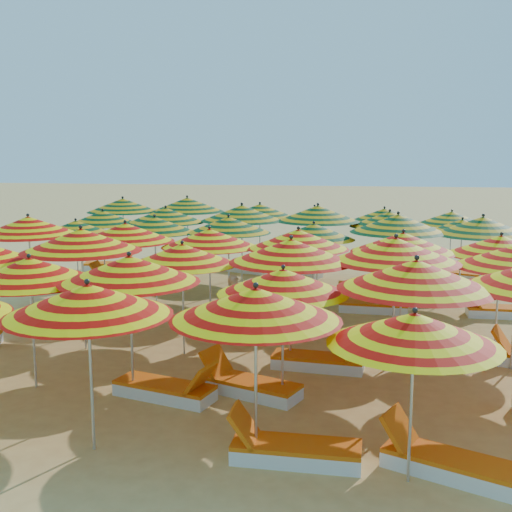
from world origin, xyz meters
name	(u,v)px	position (x,y,z in m)	size (l,w,h in m)	color
ground	(252,328)	(0.00, 0.00, 0.00)	(120.00, 120.00, 0.00)	#E1B564
umbrella_2	(88,300)	(-1.08, -6.38, 2.10)	(2.42, 2.42, 2.39)	silver
umbrella_3	(256,304)	(1.15, -6.22, 2.10)	(2.76, 2.76, 2.39)	silver
umbrella_4	(414,329)	(3.12, -6.54, 1.95)	(2.48, 2.48, 2.22)	silver
umbrella_7	(30,270)	(-3.04, -4.35, 2.07)	(2.89, 2.89, 2.35)	silver
umbrella_8	(129,269)	(-1.24, -4.42, 2.15)	(2.80, 2.80, 2.44)	silver
umbrella_9	(283,281)	(1.24, -4.18, 1.99)	(2.69, 2.69, 2.26)	silver
umbrella_10	(416,275)	(3.28, -4.45, 2.22)	(2.75, 2.75, 2.52)	silver
umbrella_13	(81,240)	(-3.13, -2.14, 2.27)	(3.03, 3.03, 2.58)	silver
umbrella_14	(182,254)	(-1.02, -2.13, 2.03)	(2.73, 2.73, 2.31)	silver
umbrella_15	(291,251)	(1.16, -2.35, 2.20)	(2.49, 2.49, 2.50)	silver
umbrella_16	(396,250)	(3.08, -2.18, 2.24)	(2.75, 2.75, 2.54)	silver
umbrella_18	(28,226)	(-5.56, 0.17, 2.24)	(3.16, 3.16, 2.55)	silver
umbrella_19	(125,232)	(-3.04, 0.07, 2.15)	(2.79, 2.79, 2.44)	silver
umbrella_20	(210,238)	(-0.99, -0.02, 2.07)	(2.89, 2.89, 2.36)	silver
umbrella_21	(298,239)	(1.06, -0.17, 2.11)	(2.89, 2.89, 2.40)	silver
umbrella_22	(403,242)	(3.33, -0.20, 2.10)	(2.73, 2.73, 2.39)	silver
umbrella_23	(501,245)	(5.33, -0.18, 2.09)	(2.77, 2.77, 2.37)	silver
umbrella_24	(76,228)	(-5.33, 2.26, 1.95)	(2.60, 2.60, 2.22)	silver
umbrella_25	(155,225)	(-3.05, 2.23, 2.08)	(2.27, 2.27, 2.37)	silver
umbrella_26	(229,225)	(-1.06, 2.35, 2.10)	(2.81, 2.81, 2.39)	silver
umbrella_27	(314,232)	(1.21, 2.20, 1.99)	(2.82, 2.82, 2.26)	silver
umbrella_28	(398,223)	(3.32, 2.20, 2.24)	(3.07, 3.07, 2.55)	silver
umbrella_29	(483,226)	(5.36, 2.21, 2.22)	(2.85, 2.85, 2.52)	silver
umbrella_30	(103,218)	(-5.36, 4.19, 2.03)	(2.59, 2.59, 2.31)	silver
umbrella_31	(166,215)	(-3.34, 4.10, 2.15)	(2.50, 2.50, 2.44)	silver
umbrella_32	(242,213)	(-1.04, 4.13, 2.25)	(3.07, 3.07, 2.56)	silver
umbrella_33	(318,214)	(1.16, 4.30, 2.25)	(2.46, 2.46, 2.56)	silver
umbrella_34	(390,219)	(3.19, 4.35, 2.12)	(2.66, 2.66, 2.41)	silver
umbrella_35	(462,226)	(5.18, 4.28, 1.96)	(2.20, 2.20, 2.23)	silver
umbrella_36	(123,205)	(-5.53, 6.28, 2.23)	(2.55, 2.55, 2.54)	silver
umbrella_37	(187,205)	(-3.32, 6.38, 2.27)	(2.96, 2.96, 2.58)	silver
umbrella_38	(260,210)	(-0.91, 6.58, 2.10)	(2.62, 2.62, 2.38)	silver
umbrella_39	(314,213)	(0.89, 6.52, 2.05)	(2.73, 2.73, 2.32)	silver
umbrella_40	(384,215)	(3.10, 6.39, 2.04)	(2.86, 2.86, 2.31)	silver
umbrella_41	(452,218)	(5.16, 6.46, 1.97)	(2.49, 2.49, 2.24)	silver
lounger_1	(293,450)	(1.65, -6.26, 0.15)	(1.74, 0.60, 0.69)	white
lounger_2	(448,463)	(3.63, -6.28, 0.15)	(1.82, 1.22, 0.69)	white
lounger_4	(167,389)	(-0.65, -4.45, 0.15)	(1.82, 1.02, 0.69)	white
lounger_5	(248,385)	(0.65, -4.05, 0.15)	(1.82, 1.17, 0.69)	white
lounger_8	(320,361)	(1.75, -2.57, 0.15)	(1.78, 0.73, 0.69)	white
lounger_10	(274,327)	(0.56, -0.38, 0.15)	(1.82, 1.25, 0.69)	white
lounger_11	(97,292)	(-4.82, 2.37, 0.15)	(1.83, 1.04, 0.69)	white
lounger_12	(375,306)	(2.82, 1.96, 0.15)	(1.76, 0.66, 0.69)	white
lounger_13	(501,311)	(5.86, 2.00, 0.15)	(1.73, 0.59, 0.69)	white
lounger_14	(118,280)	(-4.86, 3.99, 0.15)	(1.76, 0.66, 0.69)	white
lounger_15	(370,287)	(2.69, 4.26, 0.15)	(1.75, 0.62, 0.69)	white
lounger_16	(111,266)	(-6.03, 6.31, 0.15)	(1.81, 0.91, 0.69)	white
lounger_17	(246,267)	(-1.42, 6.73, 0.15)	(1.82, 1.19, 0.69)	white
lounger_18	(298,271)	(0.38, 6.30, 0.15)	(1.82, 1.26, 0.69)	white
lounger_19	(402,276)	(3.70, 6.16, 0.15)	(1.82, 0.97, 0.69)	white
lounger_20	(465,276)	(5.67, 6.52, 0.15)	(1.82, 1.20, 0.69)	white
beachgoer_a	(235,306)	(-0.25, -0.80, 0.69)	(0.50, 0.33, 1.38)	tan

